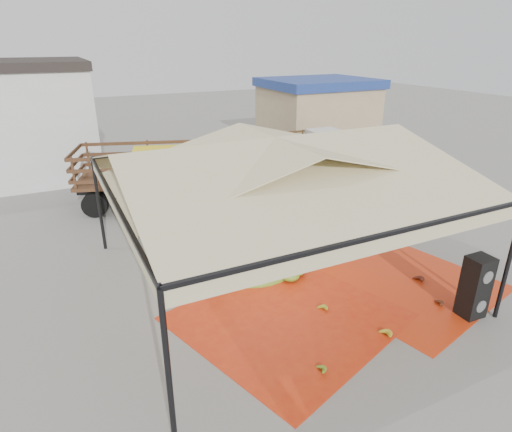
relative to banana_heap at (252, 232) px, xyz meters
name	(u,v)px	position (x,y,z in m)	size (l,w,h in m)	color
ground	(273,278)	(-0.22, -1.80, -0.65)	(90.00, 90.00, 0.00)	slate
canopy_tent	(275,165)	(-0.22, -1.80, 2.65)	(8.10, 8.10, 4.00)	black
building_tan	(317,113)	(9.78, 11.20, 1.42)	(6.30, 5.30, 4.10)	tan
tarp_left	(288,317)	(-0.77, -3.60, -0.65)	(4.70, 4.48, 0.01)	red
tarp_right	(397,281)	(2.82, -3.50, -0.65)	(4.35, 4.57, 0.01)	red
banana_heap	(252,232)	(0.00, 0.00, 0.00)	(6.08, 5.00, 1.30)	#517F1A
hand_yellow_a	(321,308)	(0.10, -3.75, -0.56)	(0.40, 0.33, 0.18)	gold
hand_yellow_b	(384,333)	(0.80, -5.21, -0.54)	(0.47, 0.39, 0.22)	#B19723
hand_red_a	(437,302)	(2.87, -4.83, -0.56)	(0.42, 0.34, 0.19)	#512612
hand_red_b	(417,279)	(3.28, -3.76, -0.55)	(0.46, 0.38, 0.21)	#5A2A14
hand_green	(319,369)	(-1.15, -5.50, -0.56)	(0.39, 0.32, 0.18)	#537B19
hanging_bunches	(317,185)	(1.04, -1.90, 1.97)	(3.24, 0.24, 0.20)	#4B6F17
speaker_stack	(475,287)	(3.27, -5.47, 0.14)	(0.58, 0.51, 1.58)	black
banana_leaves	(210,285)	(-1.97, -1.36, -0.65)	(0.96, 1.36, 3.70)	#256F1D
vendor	(207,220)	(-1.08, 1.22, 0.13)	(0.57, 0.37, 1.56)	gray
truck_left	(177,168)	(-0.87, 5.24, 0.85)	(7.48, 4.45, 2.43)	#54301C
truck_right	(293,150)	(5.45, 6.71, 0.59)	(5.98, 2.40, 2.01)	#4B3619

